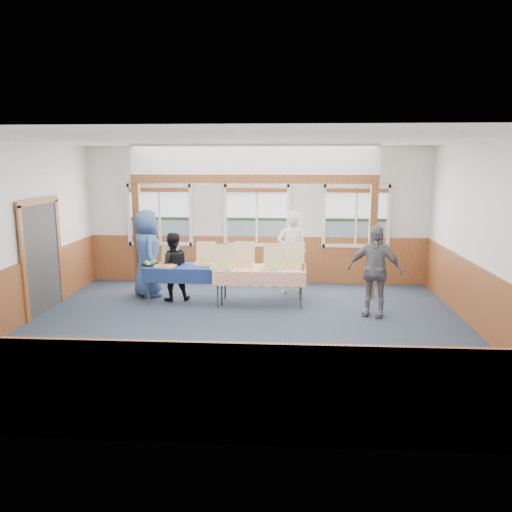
{
  "coord_description": "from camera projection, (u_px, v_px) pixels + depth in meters",
  "views": [
    {
      "loc": [
        0.71,
        -8.14,
        2.88
      ],
      "look_at": [
        0.14,
        1.0,
        1.11
      ],
      "focal_mm": 35.0,
      "sensor_mm": 36.0,
      "label": 1
    }
  ],
  "objects": [
    {
      "name": "wainscot_front",
      "position": [
        215.0,
        393.0,
        5.05
      ],
      "size": [
        7.98,
        0.05,
        1.1
      ],
      "primitive_type": "cube",
      "color": "brown",
      "rests_on": "floor"
    },
    {
      "name": "window_mid",
      "position": [
        257.0,
        212.0,
        11.63
      ],
      "size": [
        1.56,
        0.1,
        1.46
      ],
      "color": "white",
      "rests_on": "wall_back"
    },
    {
      "name": "veggie_tray",
      "position": [
        151.0,
        264.0,
        10.22
      ],
      "size": [
        0.39,
        0.39,
        0.09
      ],
      "color": "black",
      "rests_on": "table_left"
    },
    {
      "name": "wall_left",
      "position": [
        11.0,
        236.0,
        8.51
      ],
      "size": [
        0.0,
        8.0,
        8.0
      ],
      "primitive_type": "plane",
      "rotation": [
        1.57,
        0.0,
        1.57
      ],
      "color": "silver",
      "rests_on": "floor"
    },
    {
      "name": "post_left",
      "position": [
        138.0,
        239.0,
        10.74
      ],
      "size": [
        0.15,
        0.15,
        2.4
      ],
      "primitive_type": "cube",
      "color": "#562B13",
      "rests_on": "floor"
    },
    {
      "name": "pizza_box_b",
      "position": [
        205.0,
        261.0,
        10.3
      ],
      "size": [
        0.42,
        0.51,
        0.44
      ],
      "rotation": [
        0.0,
        0.0,
        0.05
      ],
      "color": "beige",
      "rests_on": "table_left"
    },
    {
      "name": "window_left",
      "position": [
        160.0,
        211.0,
        11.78
      ],
      "size": [
        1.56,
        0.1,
        1.46
      ],
      "color": "white",
      "rests_on": "wall_back"
    },
    {
      "name": "pizza_box_d",
      "position": [
        244.0,
        262.0,
        10.18
      ],
      "size": [
        0.43,
        0.52,
        0.46
      ],
      "rotation": [
        0.0,
        0.0,
        -0.02
      ],
      "color": "beige",
      "rests_on": "table_right"
    },
    {
      "name": "pizza_box_a",
      "position": [
        167.0,
        263.0,
        10.08
      ],
      "size": [
        0.46,
        0.53,
        0.41
      ],
      "rotation": [
        0.0,
        0.0,
        -0.2
      ],
      "color": "beige",
      "rests_on": "table_left"
    },
    {
      "name": "person_grey",
      "position": [
        374.0,
        271.0,
        9.23
      ],
      "size": [
        1.09,
        0.77,
        1.72
      ],
      "primitive_type": "imported",
      "rotation": [
        0.0,
        0.0,
        -0.39
      ],
      "color": "slate",
      "rests_on": "floor"
    },
    {
      "name": "drink_glass",
      "position": [
        303.0,
        267.0,
        9.67
      ],
      "size": [
        0.07,
        0.07,
        0.15
      ],
      "primitive_type": "cylinder",
      "color": "#9C6F1A",
      "rests_on": "table_right"
    },
    {
      "name": "woman_black",
      "position": [
        173.0,
        267.0,
        10.29
      ],
      "size": [
        0.81,
        0.7,
        1.42
      ],
      "primitive_type": "imported",
      "rotation": [
        0.0,
        0.0,
        3.42
      ],
      "color": "black",
      "rests_on": "floor"
    },
    {
      "name": "wall_right",
      "position": [
        492.0,
        241.0,
        8.01
      ],
      "size": [
        0.0,
        8.0,
        8.0
      ],
      "primitive_type": "plane",
      "rotation": [
        1.57,
        0.0,
        -1.57
      ],
      "color": "silver",
      "rests_on": "floor"
    },
    {
      "name": "ceiling",
      "position": [
        243.0,
        139.0,
        7.96
      ],
      "size": [
        8.0,
        8.0,
        0.0
      ],
      "primitive_type": "plane",
      "rotation": [
        3.14,
        0.0,
        0.0
      ],
      "color": "white",
      "rests_on": "wall_back"
    },
    {
      "name": "floor",
      "position": [
        244.0,
        330.0,
        8.56
      ],
      "size": [
        8.0,
        8.0,
        0.0
      ],
      "primitive_type": "plane",
      "color": "#273040",
      "rests_on": "ground"
    },
    {
      "name": "window_right",
      "position": [
        356.0,
        213.0,
        11.49
      ],
      "size": [
        1.56,
        0.1,
        1.46
      ],
      "color": "white",
      "rests_on": "wall_back"
    },
    {
      "name": "wall_back",
      "position": [
        257.0,
        215.0,
        11.69
      ],
      "size": [
        8.0,
        0.0,
        8.0
      ],
      "primitive_type": "plane",
      "rotation": [
        1.57,
        0.0,
        0.0
      ],
      "color": "silver",
      "rests_on": "floor"
    },
    {
      "name": "wainscot_back",
      "position": [
        257.0,
        259.0,
        11.87
      ],
      "size": [
        7.98,
        0.05,
        1.1
      ],
      "primitive_type": "cube",
      "color": "brown",
      "rests_on": "floor"
    },
    {
      "name": "woman_white",
      "position": [
        292.0,
        252.0,
        10.82
      ],
      "size": [
        0.73,
        0.56,
        1.8
      ],
      "primitive_type": "imported",
      "rotation": [
        0.0,
        0.0,
        3.35
      ],
      "color": "silver",
      "rests_on": "floor"
    },
    {
      "name": "table_left",
      "position": [
        187.0,
        269.0,
        10.19
      ],
      "size": [
        1.68,
        0.76,
        0.76
      ],
      "rotation": [
        0.0,
        0.0,
        0.01
      ],
      "color": "#353535",
      "rests_on": "floor"
    },
    {
      "name": "pizza_box_f",
      "position": [
        293.0,
        263.0,
        10.07
      ],
      "size": [
        0.49,
        0.57,
        0.46
      ],
      "rotation": [
        0.0,
        0.0,
        -0.13
      ],
      "color": "beige",
      "rests_on": "table_right"
    },
    {
      "name": "cross_beam",
      "position": [
        253.0,
        179.0,
        10.35
      ],
      "size": [
        5.15,
        0.18,
        0.18
      ],
      "primitive_type": "cube",
      "color": "#562B13",
      "rests_on": "post_left"
    },
    {
      "name": "wainscot_right",
      "position": [
        484.0,
        304.0,
        8.21
      ],
      "size": [
        0.05,
        6.98,
        1.1
      ],
      "primitive_type": "cube",
      "color": "brown",
      "rests_on": "floor"
    },
    {
      "name": "cased_opening",
      "position": [
        41.0,
        258.0,
        9.49
      ],
      "size": [
        0.06,
        1.3,
        2.1
      ],
      "primitive_type": "cube",
      "color": "#353535",
      "rests_on": "wall_left"
    },
    {
      "name": "pizza_box_e",
      "position": [
        273.0,
        265.0,
        9.88
      ],
      "size": [
        0.46,
        0.55,
        0.46
      ],
      "rotation": [
        0.0,
        0.0,
        -0.09
      ],
      "color": "beige",
      "rests_on": "table_right"
    },
    {
      "name": "post_right",
      "position": [
        372.0,
        241.0,
        10.44
      ],
      "size": [
        0.15,
        0.15,
        2.4
      ],
      "primitive_type": "cube",
      "color": "#562B13",
      "rests_on": "floor"
    },
    {
      "name": "table_right",
      "position": [
        260.0,
        270.0,
        9.99
      ],
      "size": [
        1.85,
        0.88,
        0.76
      ],
      "rotation": [
        0.0,
        0.0,
        -0.05
      ],
      "color": "#353535",
      "rests_on": "floor"
    },
    {
      "name": "man_blue",
      "position": [
        147.0,
        253.0,
        10.59
      ],
      "size": [
        0.91,
        1.07,
        1.85
      ],
      "primitive_type": "imported",
      "rotation": [
        0.0,
        0.0,
        1.99
      ],
      "color": "#355186",
      "rests_on": "floor"
    },
    {
      "name": "wainscot_left",
      "position": [
        18.0,
        295.0,
        8.71
      ],
      "size": [
        0.05,
        6.98,
        1.1
      ],
      "primitive_type": "cube",
      "color": "brown",
      "rests_on": "floor"
    },
    {
      "name": "wall_front",
      "position": [
        213.0,
        294.0,
        4.83
      ],
      "size": [
        8.0,
        0.0,
        8.0
      ],
      "primitive_type": "plane",
      "rotation": [
        -1.57,
        0.0,
        0.0
      ],
      "color": "silver",
      "rests_on": "floor"
    },
    {
      "name": "pizza_box_c",
      "position": [
        222.0,
        265.0,
        9.92
      ],
      "size": [
        0.45,
        0.53,
        0.45
      ],
      "rotation": [
        0.0,
        0.0,
        -0.08
      ],
      "color": "beige",
      "rests_on": "table_right"
    }
  ]
}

